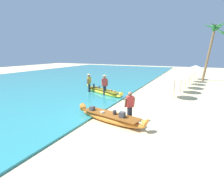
{
  "coord_description": "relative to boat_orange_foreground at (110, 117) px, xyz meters",
  "views": [
    {
      "loc": [
        3.74,
        -8.81,
        3.56
      ],
      "look_at": [
        -1.68,
        2.67,
        0.9
      ],
      "focal_mm": 28.24,
      "sensor_mm": 36.0,
      "label": 1
    }
  ],
  "objects": [
    {
      "name": "ground_plane",
      "position": [
        0.06,
        0.97,
        -0.25
      ],
      "size": [
        80.0,
        80.0,
        0.0
      ],
      "primitive_type": "plane",
      "color": "beige"
    },
    {
      "name": "sea",
      "position": [
        -13.1,
        8.97,
        -0.2
      ],
      "size": [
        24.0,
        56.0,
        0.1
      ],
      "primitive_type": "cube",
      "color": "teal",
      "rests_on": "ground"
    },
    {
      "name": "boat_orange_foreground",
      "position": [
        0.0,
        0.0,
        0.0
      ],
      "size": [
        4.28,
        1.61,
        0.74
      ],
      "color": "orange",
      "rests_on": "ground"
    },
    {
      "name": "boat_yellow_midground",
      "position": [
        -3.24,
        5.28,
        0.01
      ],
      "size": [
        4.49,
        2.5,
        0.78
      ],
      "color": "yellow",
      "rests_on": "ground"
    },
    {
      "name": "person_vendor_hatted",
      "position": [
        -2.83,
        4.79,
        0.81
      ],
      "size": [
        0.58,
        0.47,
        1.84
      ],
      "color": "#333842",
      "rests_on": "ground"
    },
    {
      "name": "person_tourist_customer",
      "position": [
        0.89,
        0.49,
        0.65
      ],
      "size": [
        0.54,
        0.51,
        1.6
      ],
      "color": "#333842",
      "rests_on": "ground"
    },
    {
      "name": "person_vendor_assistant",
      "position": [
        -4.7,
        5.35,
        0.77
      ],
      "size": [
        0.44,
        0.55,
        1.76
      ],
      "color": "#333842",
      "rests_on": "ground"
    },
    {
      "name": "parasol_row_0",
      "position": [
        2.44,
        6.57,
        1.5
      ],
      "size": [
        1.6,
        1.6,
        1.91
      ],
      "color": "#8E6B47",
      "rests_on": "ground"
    },
    {
      "name": "parasol_row_1",
      "position": [
        2.76,
        8.89,
        1.5
      ],
      "size": [
        1.6,
        1.6,
        1.91
      ],
      "color": "#8E6B47",
      "rests_on": "ground"
    },
    {
      "name": "parasol_row_2",
      "position": [
        3.04,
        11.13,
        1.5
      ],
      "size": [
        1.6,
        1.6,
        1.91
      ],
      "color": "#8E6B47",
      "rests_on": "ground"
    },
    {
      "name": "parasol_row_3",
      "position": [
        3.33,
        13.63,
        1.5
      ],
      "size": [
        1.6,
        1.6,
        1.91
      ],
      "color": "#8E6B47",
      "rests_on": "ground"
    },
    {
      "name": "parasol_row_4",
      "position": [
        3.52,
        15.83,
        1.5
      ],
      "size": [
        1.6,
        1.6,
        1.91
      ],
      "color": "#8E6B47",
      "rests_on": "ground"
    },
    {
      "name": "parasol_row_5",
      "position": [
        3.84,
        18.42,
        1.5
      ],
      "size": [
        1.6,
        1.6,
        1.91
      ],
      "color": "#8E6B47",
      "rests_on": "ground"
    },
    {
      "name": "palm_tree_tall_inland",
      "position": [
        5.44,
        17.54,
        5.48
      ],
      "size": [
        2.78,
        2.49,
        7.19
      ],
      "color": "brown",
      "rests_on": "ground"
    }
  ]
}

